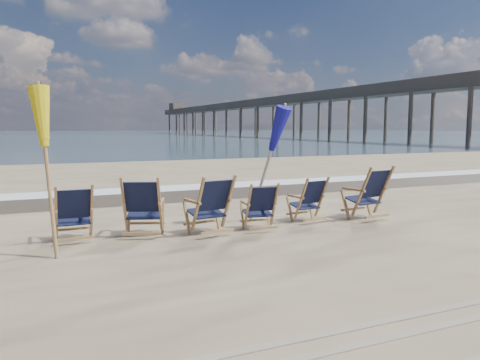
{
  "coord_description": "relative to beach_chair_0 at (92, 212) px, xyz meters",
  "views": [
    {
      "loc": [
        -3.43,
        -5.58,
        1.86
      ],
      "look_at": [
        0.0,
        2.2,
        0.9
      ],
      "focal_mm": 35.0,
      "sensor_mm": 36.0,
      "label": 1
    }
  ],
  "objects": [
    {
      "name": "surf_foam",
      "position": [
        2.62,
        6.04,
        -0.48
      ],
      "size": [
        200.0,
        1.4,
        0.01
      ],
      "primitive_type": "cube",
      "color": "silver",
      "rests_on": "ground"
    },
    {
      "name": "umbrella_blue",
      "position": [
        3.24,
        0.15,
        1.33
      ],
      "size": [
        0.3,
        0.3,
        2.35
      ],
      "color": "#A5A5AD",
      "rests_on": "ground"
    },
    {
      "name": "beach_chair_5",
      "position": [
        5.64,
        -0.44,
        0.07
      ],
      "size": [
        0.81,
        0.89,
        1.11
      ],
      "primitive_type": null,
      "rotation": [
        0.0,
        0.0,
        3.27
      ],
      "color": "black",
      "rests_on": "ground"
    },
    {
      "name": "tire_tracks",
      "position": [
        2.62,
        -5.06,
        -0.48
      ],
      "size": [
        80.0,
        1.3,
        0.01
      ],
      "primitive_type": null,
      "color": "gray",
      "rests_on": "ground"
    },
    {
      "name": "umbrella_yellow",
      "position": [
        -0.65,
        -0.72,
        1.4
      ],
      "size": [
        0.3,
        0.3,
        2.43
      ],
      "color": "#A37849",
      "rests_on": "ground"
    },
    {
      "name": "beach_chair_3",
      "position": [
        3.1,
        -0.51,
        -0.04
      ],
      "size": [
        0.64,
        0.71,
        0.89
      ],
      "primitive_type": null,
      "rotation": [
        0.0,
        0.0,
        3.02
      ],
      "color": "black",
      "rests_on": "ground"
    },
    {
      "name": "ocean",
      "position": [
        2.62,
        125.74,
        -0.48
      ],
      "size": [
        400.0,
        400.0,
        0.0
      ],
      "primitive_type": "plane",
      "color": "#3E5867",
      "rests_on": "ground"
    },
    {
      "name": "wet_sand_strip",
      "position": [
        2.62,
        4.54,
        -0.48
      ],
      "size": [
        200.0,
        2.6,
        0.0
      ],
      "primitive_type": "cube",
      "color": "#42362A",
      "rests_on": "ground"
    },
    {
      "name": "beach_chair_0",
      "position": [
        0.0,
        0.0,
        0.0
      ],
      "size": [
        0.62,
        0.7,
        0.97
      ],
      "primitive_type": null,
      "rotation": [
        0.0,
        0.0,
        3.15
      ],
      "color": "black",
      "rests_on": "ground"
    },
    {
      "name": "beach_chair_4",
      "position": [
        4.34,
        -0.16,
        -0.03
      ],
      "size": [
        0.66,
        0.72,
        0.91
      ],
      "primitive_type": null,
      "rotation": [
        0.0,
        0.0,
        3.26
      ],
      "color": "black",
      "rests_on": "ground"
    },
    {
      "name": "beach_chair_2",
      "position": [
        2.24,
        -0.41,
        0.05
      ],
      "size": [
        0.79,
        0.86,
        1.07
      ],
      "primitive_type": null,
      "rotation": [
        0.0,
        0.0,
        3.3
      ],
      "color": "black",
      "rests_on": "ground"
    },
    {
      "name": "beach_chair_1",
      "position": [
        1.08,
        -0.21,
        0.05
      ],
      "size": [
        0.9,
        0.95,
        1.06
      ],
      "primitive_type": null,
      "rotation": [
        0.0,
        0.0,
        2.78
      ],
      "color": "black",
      "rests_on": "ground"
    },
    {
      "name": "fishing_pier",
      "position": [
        40.62,
        71.74,
        4.17
      ],
      "size": [
        4.4,
        140.0,
        9.3
      ],
      "primitive_type": null,
      "color": "brown",
      "rests_on": "ground"
    }
  ]
}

